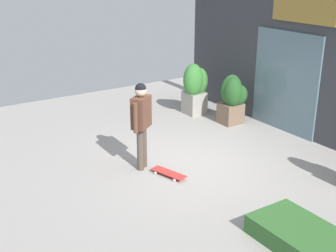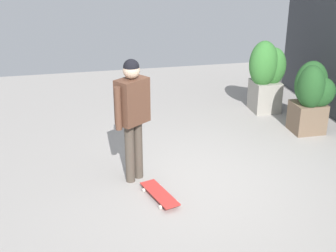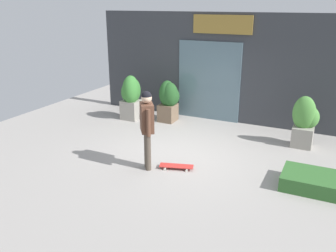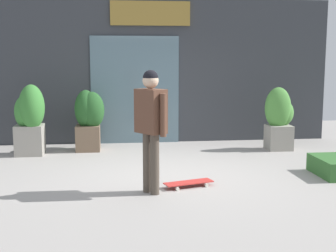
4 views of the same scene
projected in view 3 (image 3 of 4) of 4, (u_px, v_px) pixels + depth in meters
name	position (u px, v px, depth m)	size (l,w,h in m)	color
ground_plane	(180.00, 154.00, 8.66)	(12.00, 12.00, 0.00)	#9E9993
building_facade	(222.00, 68.00, 10.78)	(8.14, 0.31, 3.22)	#383A3F
skateboarder	(147.00, 122.00, 7.60)	(0.46, 0.51, 1.75)	#4C4238
skateboard	(176.00, 166.00, 7.91)	(0.78, 0.42, 0.08)	red
planter_box_left	(305.00, 121.00, 8.96)	(0.65, 0.53, 1.31)	gray
planter_box_right	(169.00, 99.00, 10.88)	(0.61, 0.67, 1.26)	brown
planter_box_mid	(131.00, 95.00, 11.03)	(0.60, 0.73, 1.41)	gray
hedge_ledge	(329.00, 184.00, 6.94)	(1.76, 0.90, 0.29)	#33662D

